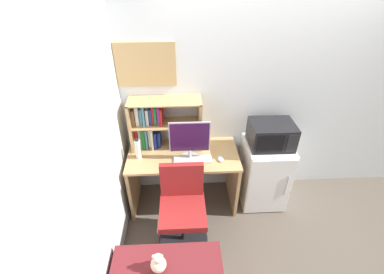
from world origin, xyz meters
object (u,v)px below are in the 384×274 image
(microwave, at_px, (271,135))
(wall_corkboard, at_px, (146,65))
(keyboard, at_px, (193,159))
(computer_mouse, at_px, (221,159))
(hutch_bookshelf, at_px, (155,123))
(water_bottle, at_px, (138,149))
(teddy_bear, at_px, (158,263))
(desk_chair, at_px, (183,212))
(monitor, at_px, (190,140))
(mini_fridge, at_px, (264,173))

(microwave, relative_size, wall_corkboard, 0.77)
(keyboard, bearing_deg, computer_mouse, -1.57)
(hutch_bookshelf, xyz_separation_m, wall_corkboard, (-0.05, 0.11, 0.63))
(computer_mouse, relative_size, water_bottle, 0.42)
(teddy_bear, height_order, wall_corkboard, wall_corkboard)
(microwave, distance_m, teddy_bear, 1.74)
(teddy_bear, xyz_separation_m, wall_corkboard, (-0.13, 1.44, 1.17))
(hutch_bookshelf, relative_size, desk_chair, 0.86)
(water_bottle, height_order, wall_corkboard, wall_corkboard)
(hutch_bookshelf, distance_m, monitor, 0.47)
(hutch_bookshelf, relative_size, water_bottle, 3.20)
(microwave, bearing_deg, wall_corkboard, 168.20)
(wall_corkboard, bearing_deg, water_bottle, -111.02)
(keyboard, distance_m, water_bottle, 0.61)
(monitor, height_order, desk_chair, monitor)
(keyboard, relative_size, microwave, 0.87)
(computer_mouse, bearing_deg, mini_fridge, 14.03)
(monitor, xyz_separation_m, keyboard, (0.03, -0.04, -0.24))
(keyboard, distance_m, wall_corkboard, 1.11)
(hutch_bookshelf, bearing_deg, mini_fridge, -7.67)
(hutch_bookshelf, xyz_separation_m, teddy_bear, (0.07, -1.33, -0.54))
(desk_chair, height_order, teddy_bear, desk_chair)
(mini_fridge, height_order, teddy_bear, mini_fridge)
(microwave, height_order, teddy_bear, microwave)
(computer_mouse, distance_m, mini_fridge, 0.69)
(desk_chair, distance_m, teddy_bear, 0.67)
(hutch_bookshelf, xyz_separation_m, microwave, (1.28, -0.17, -0.08))
(monitor, distance_m, teddy_bear, 1.21)
(computer_mouse, height_order, desk_chair, desk_chair)
(microwave, bearing_deg, mini_fridge, -90.18)
(water_bottle, distance_m, teddy_bear, 1.19)
(hutch_bookshelf, bearing_deg, wall_corkboard, 116.42)
(computer_mouse, height_order, wall_corkboard, wall_corkboard)
(wall_corkboard, bearing_deg, keyboard, -42.13)
(microwave, height_order, desk_chair, microwave)
(desk_chair, bearing_deg, wall_corkboard, 112.35)
(wall_corkboard, bearing_deg, microwave, -11.80)
(hutch_bookshelf, relative_size, wall_corkboard, 1.28)
(monitor, height_order, keyboard, monitor)
(hutch_bookshelf, relative_size, computer_mouse, 7.66)
(monitor, relative_size, wall_corkboard, 0.75)
(desk_chair, xyz_separation_m, wall_corkboard, (-0.34, 0.82, 1.29))
(hutch_bookshelf, bearing_deg, keyboard, -37.09)
(teddy_bear, distance_m, wall_corkboard, 1.86)
(monitor, bearing_deg, microwave, 6.35)
(computer_mouse, xyz_separation_m, wall_corkboard, (-0.77, 0.43, 0.92))
(keyboard, bearing_deg, microwave, 8.92)
(water_bottle, xyz_separation_m, wall_corkboard, (0.13, 0.34, 0.82))
(computer_mouse, bearing_deg, water_bottle, 174.45)
(monitor, height_order, teddy_bear, monitor)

